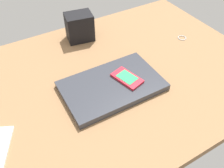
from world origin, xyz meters
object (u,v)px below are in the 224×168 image
object	(u,v)px
cell_phone_on_laptop	(127,78)
desk_organizer	(80,27)
laptop_closed	(112,86)
key_ring	(182,38)

from	to	relation	value
cell_phone_on_laptop	desk_organizer	distance (cm)	34.63
laptop_closed	desk_organizer	distance (cm)	34.14
laptop_closed	cell_phone_on_laptop	size ratio (longest dim) A/B	2.85
key_ring	desk_organizer	bearing A→B (deg)	-29.94
laptop_closed	desk_organizer	world-z (taller)	desk_organizer
laptop_closed	cell_phone_on_laptop	world-z (taller)	cell_phone_on_laptop
cell_phone_on_laptop	key_ring	bearing A→B (deg)	-162.02
cell_phone_on_laptop	key_ring	distance (cm)	38.90
cell_phone_on_laptop	key_ring	xyz separation A→B (cm)	(-36.91, -11.98, -2.62)
key_ring	laptop_closed	bearing A→B (deg)	14.73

